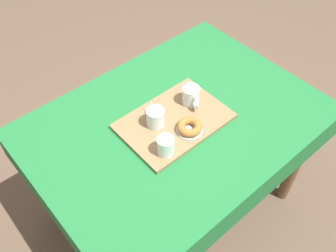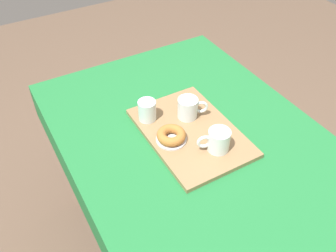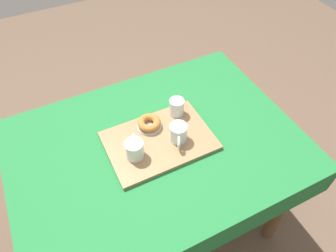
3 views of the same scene
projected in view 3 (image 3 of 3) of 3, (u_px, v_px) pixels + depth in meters
ground_plane at (160, 219)px, 1.97m from camera, size 6.00×6.00×0.00m
dining_table at (157, 157)px, 1.47m from camera, size 1.29×0.94×0.77m
serving_tray at (159, 141)px, 1.39m from camera, size 0.47×0.32×0.02m
tea_mug_left at (178, 133)px, 1.36m from camera, size 0.08×0.11×0.08m
tea_mug_right at (134, 149)px, 1.30m from camera, size 0.08×0.12×0.08m
water_glass_near at (177, 108)px, 1.46m from camera, size 0.07×0.07×0.08m
donut_plate_left at (149, 126)px, 1.43m from camera, size 0.11×0.11×0.01m
sugar_donut_left at (149, 123)px, 1.42m from camera, size 0.11×0.11×0.03m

